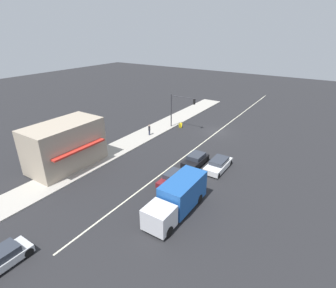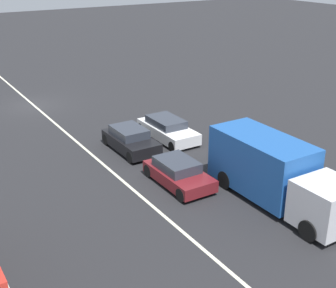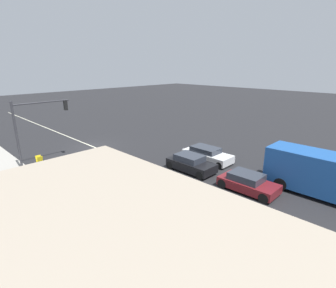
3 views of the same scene
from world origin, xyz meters
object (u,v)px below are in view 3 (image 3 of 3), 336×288
object	(u,v)px
delivery_truck	(322,175)
pedestrian	(36,182)
warning_aframe_sign	(39,160)
sedan_maroon	(248,183)
van_white	(207,154)
traffic_signal_main	(34,122)
suv_black	(191,163)

from	to	relation	value
delivery_truck	pedestrian	bearing A→B (deg)	-45.14
warning_aframe_sign	sedan_maroon	xyz separation A→B (m)	(-8.21, 15.27, 0.18)
delivery_truck	van_white	world-z (taller)	delivery_truck
traffic_signal_main	sedan_maroon	world-z (taller)	traffic_signal_main
delivery_truck	sedan_maroon	xyz separation A→B (m)	(2.80, -3.72, -0.86)
traffic_signal_main	delivery_truck	distance (m)	21.76
van_white	sedan_maroon	size ratio (longest dim) A/B	1.15
delivery_truck	van_white	size ratio (longest dim) A/B	1.66
traffic_signal_main	suv_black	bearing A→B (deg)	130.50
suv_black	sedan_maroon	bearing A→B (deg)	90.00
traffic_signal_main	pedestrian	world-z (taller)	traffic_signal_main
traffic_signal_main	delivery_truck	size ratio (longest dim) A/B	0.75
traffic_signal_main	warning_aframe_sign	world-z (taller)	traffic_signal_main
traffic_signal_main	sedan_maroon	xyz separation A→B (m)	(-8.32, 14.82, -3.29)
van_white	sedan_maroon	world-z (taller)	van_white
van_white	sedan_maroon	xyz separation A→B (m)	(2.80, 5.52, -0.01)
traffic_signal_main	suv_black	size ratio (longest dim) A/B	1.40
traffic_signal_main	delivery_truck	xyz separation A→B (m)	(-11.12, 18.54, -2.43)
suv_black	sedan_maroon	size ratio (longest dim) A/B	1.02
warning_aframe_sign	delivery_truck	world-z (taller)	delivery_truck
pedestrian	delivery_truck	size ratio (longest dim) A/B	0.22
van_white	suv_black	distance (m)	2.84
warning_aframe_sign	van_white	world-z (taller)	van_white
traffic_signal_main	pedestrian	size ratio (longest dim) A/B	3.35
warning_aframe_sign	suv_black	bearing A→B (deg)	128.83
pedestrian	sedan_maroon	size ratio (longest dim) A/B	0.43
delivery_truck	suv_black	world-z (taller)	delivery_truck
suv_black	warning_aframe_sign	bearing A→B (deg)	-51.17
traffic_signal_main	sedan_maroon	size ratio (longest dim) A/B	1.43
pedestrian	van_white	world-z (taller)	pedestrian
traffic_signal_main	van_white	distance (m)	14.86
traffic_signal_main	pedestrian	bearing A→B (deg)	68.18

